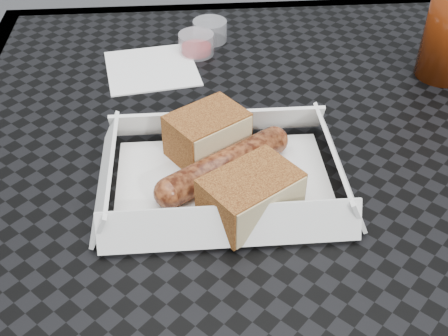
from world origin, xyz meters
name	(u,v)px	position (x,y,z in m)	size (l,w,h in m)	color
patio_table	(285,195)	(0.00, 0.00, 0.67)	(0.80, 0.80, 0.74)	black
food_tray	(223,183)	(-0.08, -0.06, 0.75)	(0.22, 0.15, 0.00)	white
bratwurst	(225,165)	(-0.08, -0.05, 0.76)	(0.14, 0.11, 0.03)	brown
bread_near	(207,134)	(-0.09, -0.01, 0.77)	(0.08, 0.06, 0.05)	brown
bread_far	(251,195)	(-0.06, -0.11, 0.77)	(0.09, 0.06, 0.05)	brown
veg_garnish	(273,204)	(-0.03, -0.10, 0.75)	(0.03, 0.03, 0.00)	#E6520A
napkin	(152,68)	(-0.16, 0.19, 0.75)	(0.12, 0.12, 0.00)	white
condiment_cup_sauce	(196,44)	(-0.10, 0.23, 0.76)	(0.05, 0.05, 0.03)	maroon
condiment_cup_empty	(210,31)	(-0.07, 0.27, 0.76)	(0.05, 0.05, 0.03)	silver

